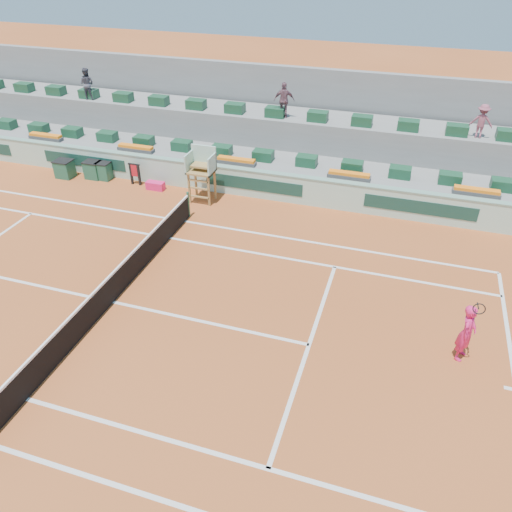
# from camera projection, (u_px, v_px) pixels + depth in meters

# --- Properties ---
(ground) EXTENTS (90.00, 90.00, 0.00)m
(ground) POSITION_uv_depth(u_px,v_px,m) (113.00, 302.00, 15.92)
(ground) COLOR #9E471E
(ground) RESTS_ON ground
(seating_tier_lower) EXTENTS (36.00, 4.00, 1.20)m
(seating_tier_lower) POSITION_uv_depth(u_px,v_px,m) (229.00, 160.00, 24.08)
(seating_tier_lower) COLOR gray
(seating_tier_lower) RESTS_ON ground
(seating_tier_upper) EXTENTS (36.00, 2.40, 2.60)m
(seating_tier_upper) POSITION_uv_depth(u_px,v_px,m) (240.00, 135.00, 24.97)
(seating_tier_upper) COLOR gray
(seating_tier_upper) RESTS_ON ground
(stadium_back_wall) EXTENTS (36.00, 0.40, 4.40)m
(stadium_back_wall) POSITION_uv_depth(u_px,v_px,m) (250.00, 108.00, 25.74)
(stadium_back_wall) COLOR gray
(stadium_back_wall) RESTS_ON ground
(player_bag) EXTENTS (0.83, 0.37, 0.37)m
(player_bag) POSITION_uv_depth(u_px,v_px,m) (155.00, 186.00, 22.63)
(player_bag) COLOR #F11F69
(player_bag) RESTS_ON ground
(spectator_left) EXTENTS (0.80, 0.65, 1.54)m
(spectator_left) POSITION_uv_depth(u_px,v_px,m) (87.00, 84.00, 25.21)
(spectator_left) COLOR #474753
(spectator_left) RESTS_ON seating_tier_upper
(spectator_mid) EXTENTS (1.00, 0.60, 1.60)m
(spectator_mid) POSITION_uv_depth(u_px,v_px,m) (284.00, 100.00, 22.71)
(spectator_mid) COLOR #78505C
(spectator_mid) RESTS_ON seating_tier_upper
(spectator_right) EXTENTS (0.95, 0.60, 1.39)m
(spectator_right) POSITION_uv_depth(u_px,v_px,m) (482.00, 121.00, 20.60)
(spectator_right) COLOR #904858
(spectator_right) RESTS_ON seating_tier_upper
(court_lines) EXTENTS (23.89, 11.09, 0.01)m
(court_lines) POSITION_uv_depth(u_px,v_px,m) (113.00, 302.00, 15.92)
(court_lines) COLOR silver
(court_lines) RESTS_ON ground
(tennis_net) EXTENTS (0.10, 11.97, 1.10)m
(tennis_net) POSITION_uv_depth(u_px,v_px,m) (110.00, 289.00, 15.63)
(tennis_net) COLOR black
(tennis_net) RESTS_ON ground
(advertising_hoarding) EXTENTS (36.00, 0.34, 1.26)m
(advertising_hoarding) POSITION_uv_depth(u_px,v_px,m) (212.00, 177.00, 22.31)
(advertising_hoarding) COLOR #A8D3C0
(advertising_hoarding) RESTS_ON ground
(umpire_chair) EXTENTS (1.10, 0.90, 2.40)m
(umpire_chair) POSITION_uv_depth(u_px,v_px,m) (202.00, 167.00, 21.02)
(umpire_chair) COLOR olive
(umpire_chair) RESTS_ON ground
(seat_row_lower) EXTENTS (32.90, 0.60, 0.44)m
(seat_row_lower) POSITION_uv_depth(u_px,v_px,m) (222.00, 150.00, 22.92)
(seat_row_lower) COLOR #17452A
(seat_row_lower) RESTS_ON seating_tier_lower
(seat_row_upper) EXTENTS (32.90, 0.60, 0.44)m
(seat_row_upper) POSITION_uv_depth(u_px,v_px,m) (235.00, 108.00, 23.65)
(seat_row_upper) COLOR #17452A
(seat_row_upper) RESTS_ON seating_tier_upper
(flower_planters) EXTENTS (26.80, 0.36, 0.28)m
(flower_planters) POSITION_uv_depth(u_px,v_px,m) (185.00, 155.00, 22.71)
(flower_planters) COLOR #484848
(flower_planters) RESTS_ON seating_tier_lower
(drink_cooler_a) EXTENTS (0.64, 0.55, 0.84)m
(drink_cooler_a) POSITION_uv_depth(u_px,v_px,m) (104.00, 171.00, 23.41)
(drink_cooler_a) COLOR #1B513B
(drink_cooler_a) RESTS_ON ground
(drink_cooler_b) EXTENTS (0.77, 0.67, 0.84)m
(drink_cooler_b) POSITION_uv_depth(u_px,v_px,m) (93.00, 170.00, 23.55)
(drink_cooler_b) COLOR #1B513B
(drink_cooler_b) RESTS_ON ground
(drink_cooler_c) EXTENTS (0.82, 0.71, 0.84)m
(drink_cooler_c) POSITION_uv_depth(u_px,v_px,m) (64.00, 169.00, 23.63)
(drink_cooler_c) COLOR #1B513B
(drink_cooler_c) RESTS_ON ground
(towel_rack) EXTENTS (0.57, 0.09, 1.03)m
(towel_rack) POSITION_uv_depth(u_px,v_px,m) (135.00, 172.00, 22.83)
(towel_rack) COLOR black
(towel_rack) RESTS_ON ground
(tennis_player) EXTENTS (0.60, 0.93, 2.28)m
(tennis_player) POSITION_uv_depth(u_px,v_px,m) (467.00, 333.00, 13.42)
(tennis_player) COLOR #F11F69
(tennis_player) RESTS_ON ground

